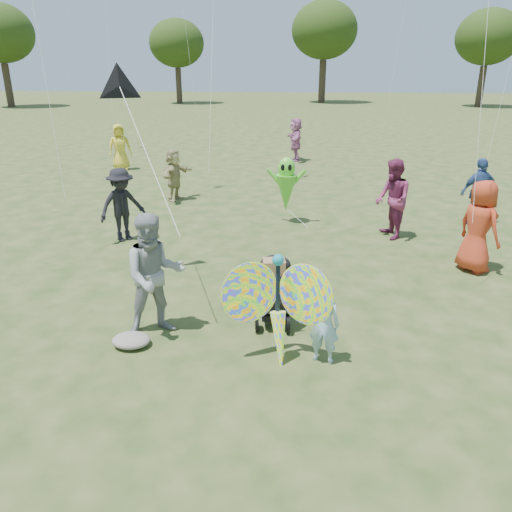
{
  "coord_description": "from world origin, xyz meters",
  "views": [
    {
      "loc": [
        0.54,
        -5.79,
        3.89
      ],
      "look_at": [
        -0.2,
        1.5,
        1.1
      ],
      "focal_mm": 35.0,
      "sensor_mm": 36.0,
      "label": 1
    }
  ],
  "objects": [
    {
      "name": "crowd_b",
      "position": [
        -3.72,
        5.14,
        0.86
      ],
      "size": [
        1.24,
        1.25,
        1.73
      ],
      "primitive_type": "imported",
      "rotation": [
        0.0,
        0.0,
        0.79
      ],
      "color": "black",
      "rests_on": "ground"
    },
    {
      "name": "alien_kite",
      "position": [
        0.03,
        6.97,
        0.97
      ],
      "size": [
        1.12,
        0.69,
        1.74
      ],
      "color": "#59CE30",
      "rests_on": "ground"
    },
    {
      "name": "crowd_e",
      "position": [
        2.6,
        5.99,
        0.95
      ],
      "size": [
        0.91,
        1.06,
        1.9
      ],
      "primitive_type": "imported",
      "rotation": [
        0.0,
        0.0,
        4.94
      ],
      "color": "#78284F",
      "rests_on": "ground"
    },
    {
      "name": "crowd_d",
      "position": [
        -3.48,
        9.02,
        0.79
      ],
      "size": [
        0.89,
        1.54,
        1.59
      ],
      "primitive_type": "imported",
      "rotation": [
        0.0,
        0.0,
        1.26
      ],
      "color": "tan",
      "rests_on": "ground"
    },
    {
      "name": "adult_man",
      "position": [
        -1.67,
        0.9,
        0.96
      ],
      "size": [
        1.16,
        1.07,
        1.92
      ],
      "primitive_type": "imported",
      "rotation": [
        0.0,
        0.0,
        0.47
      ],
      "color": "gray",
      "rests_on": "ground"
    },
    {
      "name": "crowd_j",
      "position": [
        0.03,
        16.38,
        0.92
      ],
      "size": [
        0.8,
        1.76,
        1.83
      ],
      "primitive_type": "imported",
      "rotation": [
        0.0,
        0.0,
        4.87
      ],
      "color": "#B5679A",
      "rests_on": "ground"
    },
    {
      "name": "jogging_stroller",
      "position": [
        0.09,
        1.48,
        0.61
      ],
      "size": [
        0.59,
        1.09,
        1.09
      ],
      "rotation": [
        0.0,
        0.0,
        0.15
      ],
      "color": "black",
      "rests_on": "ground"
    },
    {
      "name": "delta_kite_rig",
      "position": [
        -2.78,
        3.16,
        3.55
      ],
      "size": [
        1.98,
        2.51,
        2.43
      ],
      "color": "black",
      "rests_on": "ground"
    },
    {
      "name": "butterfly_kite",
      "position": [
        0.23,
        0.33,
        0.79
      ],
      "size": [
        1.74,
        0.75,
        1.77
      ],
      "color": "orange",
      "rests_on": "ground"
    },
    {
      "name": "crowd_a",
      "position": [
        3.98,
        4.02,
        0.93
      ],
      "size": [
        0.99,
        1.08,
        1.86
      ],
      "primitive_type": "imported",
      "rotation": [
        0.0,
        0.0,
        2.14
      ],
      "color": "#B7381D",
      "rests_on": "ground"
    },
    {
      "name": "crowd_c",
      "position": [
        5.0,
        7.32,
        0.87
      ],
      "size": [
        1.1,
        0.73,
        1.74
      ],
      "primitive_type": "imported",
      "rotation": [
        0.0,
        0.0,
        3.47
      ],
      "color": "#2F4A81",
      "rests_on": "ground"
    },
    {
      "name": "grey_bag",
      "position": [
        -1.96,
        0.45,
        0.09
      ],
      "size": [
        0.57,
        0.47,
        0.18
      ],
      "primitive_type": "ellipsoid",
      "color": "gray",
      "rests_on": "ground"
    },
    {
      "name": "tree_line",
      "position": [
        3.67,
        44.99,
        6.86
      ],
      "size": [
        91.78,
        33.6,
        10.79
      ],
      "color": "#3A2D21",
      "rests_on": "ground"
    },
    {
      "name": "ground",
      "position": [
        0.0,
        0.0,
        0.0
      ],
      "size": [
        160.0,
        160.0,
        0.0
      ],
      "primitive_type": "plane",
      "color": "#51592B",
      "rests_on": "ground"
    },
    {
      "name": "crowd_g",
      "position": [
        -6.87,
        13.61,
        0.9
      ],
      "size": [
        1.03,
        0.88,
        1.8
      ],
      "primitive_type": "imported",
      "rotation": [
        0.0,
        0.0,
        0.43
      ],
      "color": "yellow",
      "rests_on": "ground"
    },
    {
      "name": "child_girl",
      "position": [
        0.86,
        0.33,
        0.58
      ],
      "size": [
        0.48,
        0.37,
        1.16
      ],
      "primitive_type": "imported",
      "rotation": [
        0.0,
        0.0,
        2.92
      ],
      "color": "#99BFD9",
      "rests_on": "ground"
    }
  ]
}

